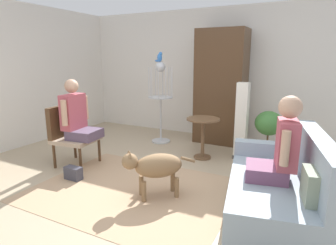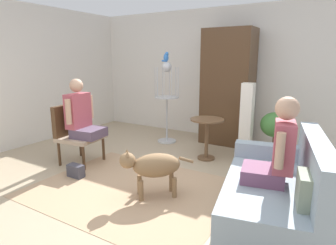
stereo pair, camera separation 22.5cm
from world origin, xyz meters
TOP-DOWN VIEW (x-y plane):
  - ground_plane at (0.00, 0.00)m, footprint 7.34×7.34m
  - back_wall at (0.00, 2.85)m, footprint 6.72×0.12m
  - left_wall at (-3.12, 0.30)m, footprint 0.12×6.18m
  - area_rug at (-0.19, -0.13)m, footprint 2.43×1.90m
  - couch at (1.51, 0.06)m, footprint 1.19×1.75m
  - armchair at (-1.58, 0.20)m, footprint 0.63×0.64m
  - person_on_couch at (1.46, 0.03)m, footprint 0.53×0.53m
  - person_on_armchair at (-1.42, 0.22)m, footprint 0.53×0.57m
  - round_end_table at (0.15, 1.38)m, footprint 0.54×0.54m
  - dog at (0.14, -0.14)m, footprint 0.69×0.64m
  - bird_cage_stand at (-0.91, 1.89)m, footprint 0.47×0.47m
  - parrot at (-0.92, 1.89)m, footprint 0.17×0.10m
  - potted_plant at (1.09, 1.90)m, footprint 0.44×0.44m
  - column_lamp at (0.70, 1.66)m, footprint 0.20×0.20m
  - armoire_cabinet at (0.10, 2.44)m, footprint 0.91×0.56m
  - handbag at (-1.10, -0.23)m, footprint 0.24×0.12m

SIDE VIEW (x-z plane):
  - ground_plane at x=0.00m, z-range 0.00..0.00m
  - area_rug at x=-0.19m, z-range 0.00..0.01m
  - handbag at x=-1.10m, z-range 0.00..0.18m
  - couch at x=1.51m, z-range -0.14..0.75m
  - dog at x=0.14m, z-range 0.09..0.68m
  - round_end_table at x=0.15m, z-range 0.13..0.80m
  - potted_plant at x=1.09m, z-range 0.10..0.88m
  - armchair at x=-1.58m, z-range 0.07..0.98m
  - column_lamp at x=0.70m, z-range -0.01..1.24m
  - person_on_couch at x=1.46m, z-range 0.34..1.19m
  - person_on_armchair at x=-1.42m, z-range 0.33..1.21m
  - bird_cage_stand at x=-0.91m, z-range 0.11..1.66m
  - armoire_cabinet at x=0.10m, z-range 0.00..2.14m
  - back_wall at x=0.00m, z-range 0.00..2.59m
  - left_wall at x=-3.12m, z-range 0.00..2.59m
  - parrot at x=-0.92m, z-range 1.54..1.72m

